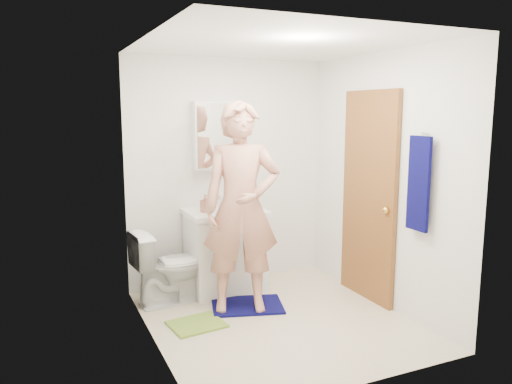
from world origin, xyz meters
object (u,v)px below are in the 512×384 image
(vanity_cabinet, at_px, (225,252))
(toothbrush_cup, at_px, (248,201))
(toilet, at_px, (170,266))
(man, at_px, (241,208))
(soap_dispenser, at_px, (205,203))
(medicine_cabinet, at_px, (217,135))
(towel, at_px, (419,184))

(vanity_cabinet, distance_m, toothbrush_cup, 0.59)
(toilet, xyz_separation_m, man, (0.56, -0.47, 0.62))
(toilet, xyz_separation_m, soap_dispenser, (0.40, 0.10, 0.57))
(medicine_cabinet, height_order, soap_dispenser, medicine_cabinet)
(vanity_cabinet, relative_size, towel, 1.00)
(vanity_cabinet, bearing_deg, towel, -51.53)
(towel, xyz_separation_m, soap_dispenser, (-1.40, 1.47, -0.31))
(medicine_cabinet, relative_size, towel, 0.87)
(toilet, bearing_deg, medicine_cabinet, -66.76)
(man, bearing_deg, toothbrush_cup, 81.44)
(vanity_cabinet, bearing_deg, man, -95.65)
(vanity_cabinet, distance_m, toilet, 0.63)
(medicine_cabinet, distance_m, soap_dispenser, 0.74)
(toothbrush_cup, bearing_deg, man, -117.37)
(vanity_cabinet, height_order, medicine_cabinet, medicine_cabinet)
(soap_dispenser, bearing_deg, man, -74.37)
(toilet, distance_m, man, 0.95)
(medicine_cabinet, bearing_deg, toothbrush_cup, -21.34)
(soap_dispenser, xyz_separation_m, man, (0.16, -0.57, 0.04))
(medicine_cabinet, bearing_deg, man, -94.09)
(man, bearing_deg, vanity_cabinet, 103.16)
(man, bearing_deg, medicine_cabinet, 104.72)
(medicine_cabinet, relative_size, man, 0.36)
(medicine_cabinet, bearing_deg, soap_dispenser, -131.96)
(medicine_cabinet, height_order, towel, medicine_cabinet)
(soap_dispenser, bearing_deg, medicine_cabinet, 48.04)
(soap_dispenser, distance_m, man, 0.59)
(vanity_cabinet, xyz_separation_m, man, (-0.06, -0.58, 0.58))
(vanity_cabinet, xyz_separation_m, toothbrush_cup, (0.30, 0.11, 0.50))
(medicine_cabinet, distance_m, toilet, 1.42)
(towel, bearing_deg, toilet, 142.72)
(vanity_cabinet, relative_size, man, 0.42)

